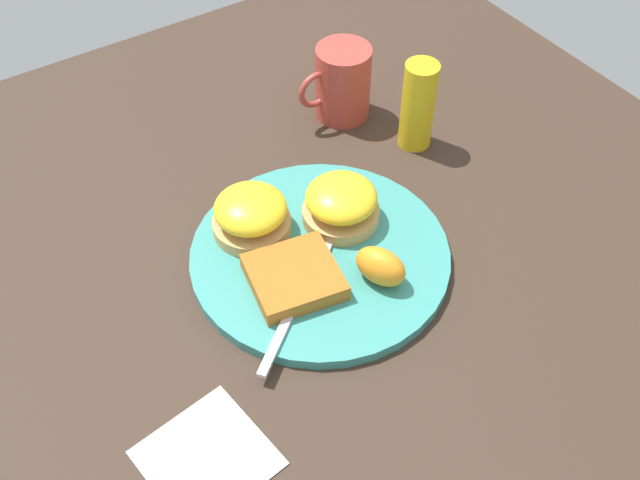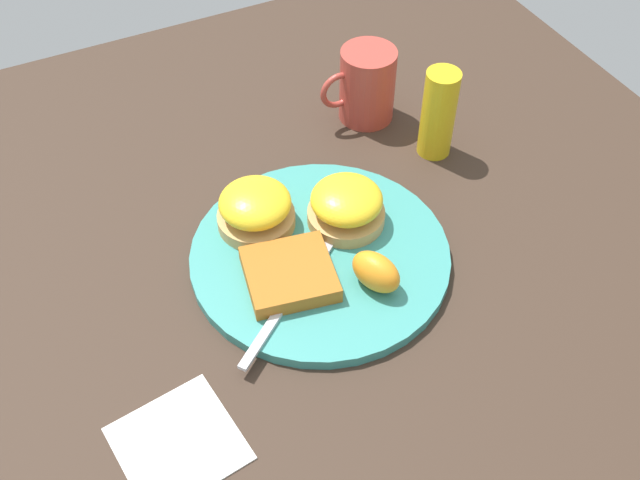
{
  "view_description": "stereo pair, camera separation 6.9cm",
  "coord_description": "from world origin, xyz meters",
  "px_view_note": "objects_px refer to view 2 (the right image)",
  "views": [
    {
      "loc": [
        0.31,
        0.47,
        0.66
      ],
      "look_at": [
        0.0,
        0.0,
        0.03
      ],
      "focal_mm": 42.0,
      "sensor_mm": 36.0,
      "label": 1
    },
    {
      "loc": [
        0.25,
        0.51,
        0.66
      ],
      "look_at": [
        0.0,
        0.0,
        0.03
      ],
      "focal_mm": 42.0,
      "sensor_mm": 36.0,
      "label": 2
    }
  ],
  "objects_px": {
    "cup": "(366,85)",
    "sandwich_benedict_right": "(255,208)",
    "sandwich_benedict_left": "(346,205)",
    "orange_wedge": "(376,272)",
    "condiment_bottle": "(438,114)",
    "hashbrown_patty": "(289,274)",
    "fork": "(298,282)"
  },
  "relations": [
    {
      "from": "hashbrown_patty",
      "to": "cup",
      "type": "distance_m",
      "value": 0.32
    },
    {
      "from": "orange_wedge",
      "to": "cup",
      "type": "bearing_deg",
      "value": -116.6
    },
    {
      "from": "hashbrown_patty",
      "to": "orange_wedge",
      "type": "height_order",
      "value": "orange_wedge"
    },
    {
      "from": "sandwich_benedict_left",
      "to": "orange_wedge",
      "type": "relative_size",
      "value": 1.54
    },
    {
      "from": "sandwich_benedict_left",
      "to": "orange_wedge",
      "type": "distance_m",
      "value": 0.1
    },
    {
      "from": "sandwich_benedict_right",
      "to": "sandwich_benedict_left",
      "type": "bearing_deg",
      "value": 156.52
    },
    {
      "from": "orange_wedge",
      "to": "condiment_bottle",
      "type": "distance_m",
      "value": 0.26
    },
    {
      "from": "sandwich_benedict_left",
      "to": "condiment_bottle",
      "type": "xyz_separation_m",
      "value": [
        -0.17,
        -0.08,
        0.02
      ]
    },
    {
      "from": "sandwich_benedict_left",
      "to": "condiment_bottle",
      "type": "height_order",
      "value": "condiment_bottle"
    },
    {
      "from": "orange_wedge",
      "to": "fork",
      "type": "bearing_deg",
      "value": -27.26
    },
    {
      "from": "sandwich_benedict_left",
      "to": "cup",
      "type": "height_order",
      "value": "cup"
    },
    {
      "from": "hashbrown_patty",
      "to": "cup",
      "type": "relative_size",
      "value": 0.88
    },
    {
      "from": "orange_wedge",
      "to": "fork",
      "type": "xyz_separation_m",
      "value": [
        0.08,
        -0.04,
        -0.02
      ]
    },
    {
      "from": "hashbrown_patty",
      "to": "orange_wedge",
      "type": "bearing_deg",
      "value": 149.68
    },
    {
      "from": "orange_wedge",
      "to": "condiment_bottle",
      "type": "relative_size",
      "value": 0.49
    },
    {
      "from": "sandwich_benedict_right",
      "to": "hashbrown_patty",
      "type": "relative_size",
      "value": 0.97
    },
    {
      "from": "sandwich_benedict_left",
      "to": "sandwich_benedict_right",
      "type": "height_order",
      "value": "same"
    },
    {
      "from": "sandwich_benedict_right",
      "to": "fork",
      "type": "bearing_deg",
      "value": 93.05
    },
    {
      "from": "sandwich_benedict_right",
      "to": "condiment_bottle",
      "type": "bearing_deg",
      "value": -172.97
    },
    {
      "from": "sandwich_benedict_left",
      "to": "fork",
      "type": "distance_m",
      "value": 0.11
    },
    {
      "from": "sandwich_benedict_left",
      "to": "fork",
      "type": "height_order",
      "value": "sandwich_benedict_left"
    },
    {
      "from": "orange_wedge",
      "to": "hashbrown_patty",
      "type": "bearing_deg",
      "value": -30.32
    },
    {
      "from": "fork",
      "to": "condiment_bottle",
      "type": "bearing_deg",
      "value": -152.4
    },
    {
      "from": "hashbrown_patty",
      "to": "condiment_bottle",
      "type": "bearing_deg",
      "value": -154.49
    },
    {
      "from": "sandwich_benedict_right",
      "to": "orange_wedge",
      "type": "relative_size",
      "value": 1.54
    },
    {
      "from": "sandwich_benedict_right",
      "to": "hashbrown_patty",
      "type": "distance_m",
      "value": 0.1
    },
    {
      "from": "sandwich_benedict_right",
      "to": "hashbrown_patty",
      "type": "height_order",
      "value": "sandwich_benedict_right"
    },
    {
      "from": "orange_wedge",
      "to": "sandwich_benedict_left",
      "type": "bearing_deg",
      "value": -99.31
    },
    {
      "from": "orange_wedge",
      "to": "condiment_bottle",
      "type": "height_order",
      "value": "condiment_bottle"
    },
    {
      "from": "hashbrown_patty",
      "to": "fork",
      "type": "bearing_deg",
      "value": 125.41
    },
    {
      "from": "sandwich_benedict_left",
      "to": "hashbrown_patty",
      "type": "distance_m",
      "value": 0.11
    },
    {
      "from": "cup",
      "to": "sandwich_benedict_right",
      "type": "bearing_deg",
      "value": 31.96
    }
  ]
}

